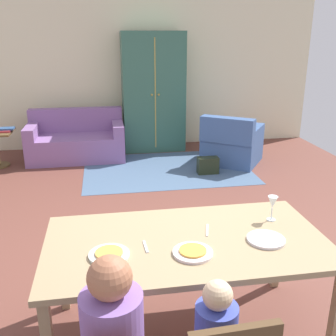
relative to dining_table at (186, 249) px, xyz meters
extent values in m
cube|color=brown|center=(0.13, 1.85, -0.70)|extent=(6.80, 6.60, 0.02)
cube|color=beige|center=(0.13, 5.20, 0.66)|extent=(6.80, 0.10, 2.70)
cube|color=#9C855F|center=(0.00, 0.00, 0.05)|extent=(1.85, 0.98, 0.04)
cube|color=#9C855F|center=(0.87, -0.43, -0.33)|extent=(0.06, 0.06, 0.72)
cube|color=#9C855F|center=(-0.87, 0.43, -0.33)|extent=(0.06, 0.06, 0.72)
cube|color=#9C855F|center=(0.87, 0.43, -0.33)|extent=(0.06, 0.06, 0.72)
cylinder|color=silver|center=(-0.51, -0.12, 0.08)|extent=(0.25, 0.25, 0.02)
cylinder|color=gold|center=(-0.51, -0.12, 0.09)|extent=(0.17, 0.17, 0.01)
cylinder|color=white|center=(0.00, -0.18, 0.08)|extent=(0.25, 0.25, 0.02)
cylinder|color=gold|center=(0.00, -0.18, 0.09)|extent=(0.17, 0.17, 0.01)
cylinder|color=silver|center=(0.51, -0.10, 0.08)|extent=(0.25, 0.25, 0.02)
cylinder|color=silver|center=(0.67, 0.18, 0.07)|extent=(0.06, 0.06, 0.01)
cylinder|color=silver|center=(0.67, 0.18, 0.12)|extent=(0.01, 0.01, 0.09)
cone|color=silver|center=(0.67, 0.18, 0.21)|extent=(0.07, 0.07, 0.09)
cube|color=silver|center=(-0.28, -0.05, 0.07)|extent=(0.02, 0.15, 0.01)
cube|color=silver|center=(0.17, 0.10, 0.07)|extent=(0.06, 0.17, 0.01)
cylinder|color=#8962B3|center=(-0.51, -0.71, -0.01)|extent=(0.30, 0.30, 0.46)
sphere|color=#A76647|center=(-0.51, -0.71, 0.31)|extent=(0.21, 0.21, 0.21)
cylinder|color=#3E4DB7|center=(0.00, -0.71, -0.08)|extent=(0.22, 0.22, 0.33)
sphere|color=beige|center=(0.00, -0.71, 0.16)|extent=(0.15, 0.15, 0.15)
cube|color=#465E7C|center=(0.45, 3.59, -0.69)|extent=(2.60, 1.80, 0.01)
cube|color=#855E97|center=(-0.98, 4.39, -0.48)|extent=(1.60, 0.84, 0.42)
cube|color=#855E97|center=(-0.98, 4.73, -0.07)|extent=(1.60, 0.20, 0.40)
cube|color=#855E97|center=(-1.69, 4.39, -0.17)|extent=(0.18, 0.84, 0.20)
cube|color=#855E97|center=(-0.27, 4.39, -0.17)|extent=(0.18, 0.84, 0.20)
cube|color=#3C5A8E|center=(1.60, 3.79, -0.48)|extent=(1.18, 1.18, 0.42)
cube|color=#3C5A8E|center=(1.40, 3.51, -0.07)|extent=(0.81, 0.65, 0.40)
cube|color=#3C5A8E|center=(1.87, 3.60, -0.17)|extent=(0.63, 0.79, 0.20)
cube|color=#3C5A8E|center=(1.32, 3.98, -0.17)|extent=(0.63, 0.79, 0.20)
cube|color=#356451|center=(0.41, 4.81, 0.36)|extent=(1.10, 0.56, 2.10)
cube|color=gold|center=(0.41, 4.53, 0.36)|extent=(0.02, 0.01, 1.89)
sphere|color=gold|center=(0.35, 4.52, 0.36)|extent=(0.04, 0.04, 0.04)
sphere|color=gold|center=(0.47, 4.52, 0.36)|extent=(0.04, 0.04, 0.04)
cube|color=#A02B32|center=(-2.07, 4.14, -0.10)|extent=(0.22, 0.16, 0.03)
cube|color=#2B4D7D|center=(-2.02, 4.19, -0.07)|extent=(0.22, 0.16, 0.03)
cube|color=black|center=(1.05, 3.29, -0.56)|extent=(0.32, 0.16, 0.26)
camera|label=1|loc=(-0.50, -2.24, 1.35)|focal=41.86mm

